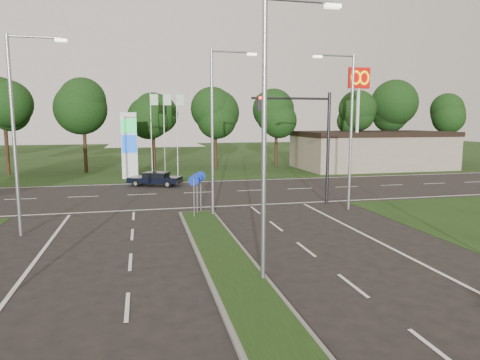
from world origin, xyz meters
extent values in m
cube|color=black|center=(0.00, 55.00, 0.00)|extent=(160.00, 50.00, 0.02)
cube|color=black|center=(0.00, 24.00, 0.00)|extent=(160.00, 12.00, 0.02)
cube|color=slate|center=(0.00, 4.00, 0.06)|extent=(2.00, 26.00, 0.12)
cube|color=gray|center=(22.00, 36.00, 2.00)|extent=(16.00, 9.00, 4.00)
cylinder|color=gray|center=(0.80, 6.00, 4.50)|extent=(0.16, 0.16, 9.00)
cylinder|color=gray|center=(1.90, 6.00, 8.90)|extent=(2.20, 0.10, 0.10)
cube|color=#FFF2CC|center=(3.00, 6.00, 8.80)|extent=(0.50, 0.22, 0.12)
cylinder|color=gray|center=(0.80, 16.00, 4.50)|extent=(0.16, 0.16, 9.00)
cylinder|color=gray|center=(1.90, 16.00, 8.90)|extent=(2.20, 0.10, 0.10)
cube|color=#FFF2CC|center=(3.00, 16.00, 8.80)|extent=(0.50, 0.22, 0.12)
cylinder|color=gray|center=(-8.50, 14.00, 4.50)|extent=(0.16, 0.16, 9.00)
cylinder|color=gray|center=(-7.40, 14.00, 8.90)|extent=(2.20, 0.10, 0.10)
cube|color=#FFF2CC|center=(-6.30, 14.00, 8.80)|extent=(0.50, 0.22, 0.12)
cylinder|color=gray|center=(9.00, 16.00, 4.50)|extent=(0.16, 0.16, 9.00)
cylinder|color=gray|center=(7.90, 16.00, 8.90)|extent=(2.20, 0.10, 0.10)
cube|color=#FFF2CC|center=(6.80, 16.00, 8.80)|extent=(0.50, 0.22, 0.12)
cylinder|color=black|center=(8.50, 18.00, 3.50)|extent=(0.20, 0.20, 7.00)
cylinder|color=black|center=(6.00, 18.00, 6.60)|extent=(5.00, 0.14, 0.14)
cube|color=black|center=(4.00, 18.00, 6.30)|extent=(0.28, 0.28, 0.90)
sphere|color=#FF190C|center=(4.00, 17.82, 6.60)|extent=(0.20, 0.20, 0.20)
cylinder|color=gray|center=(-0.30, 15.50, 1.10)|extent=(0.06, 0.06, 2.20)
cylinder|color=#0C26A5|center=(-0.30, 15.50, 2.10)|extent=(0.56, 0.04, 0.56)
cylinder|color=gray|center=(0.00, 16.50, 1.10)|extent=(0.06, 0.06, 2.20)
cylinder|color=#0C26A5|center=(0.00, 16.50, 2.10)|extent=(0.56, 0.04, 0.56)
cylinder|color=gray|center=(0.30, 17.20, 1.10)|extent=(0.06, 0.06, 2.20)
cylinder|color=#0C26A5|center=(0.30, 17.20, 2.10)|extent=(0.56, 0.04, 0.56)
cube|color=silver|center=(-4.00, 33.00, 3.00)|extent=(1.40, 0.30, 6.00)
cube|color=#0CA53F|center=(-4.00, 32.82, 4.80)|extent=(1.30, 0.08, 1.20)
cube|color=#0C3FBF|center=(-4.00, 32.82, 3.20)|extent=(1.30, 0.08, 1.60)
cylinder|color=silver|center=(-2.00, 34.00, 4.00)|extent=(0.08, 0.08, 8.00)
cube|color=#B2D8B2|center=(-1.65, 34.00, 7.20)|extent=(0.70, 0.02, 1.00)
cylinder|color=silver|center=(-0.80, 34.00, 4.00)|extent=(0.08, 0.08, 8.00)
cube|color=#B2D8B2|center=(-0.45, 34.00, 7.20)|extent=(0.70, 0.02, 1.00)
cylinder|color=silver|center=(0.40, 34.00, 4.00)|extent=(0.08, 0.08, 8.00)
cube|color=#B2D8B2|center=(0.75, 34.00, 7.20)|extent=(0.70, 0.02, 1.00)
cylinder|color=silver|center=(18.00, 32.00, 5.00)|extent=(0.30, 0.30, 10.00)
cube|color=#BF0C07|center=(18.00, 32.00, 9.40)|extent=(2.20, 0.35, 2.00)
torus|color=#FFC600|center=(17.55, 31.78, 9.40)|extent=(1.06, 0.16, 1.06)
torus|color=#FFC600|center=(18.45, 31.78, 9.40)|extent=(1.06, 0.16, 1.06)
cylinder|color=black|center=(0.00, 40.00, 2.20)|extent=(0.36, 0.36, 4.40)
sphere|color=black|center=(0.00, 40.00, 6.50)|extent=(6.00, 6.00, 6.00)
sphere|color=black|center=(0.30, 39.80, 7.50)|extent=(4.80, 4.80, 4.80)
cube|color=black|center=(-1.94, 28.00, 0.52)|extent=(4.48, 3.18, 0.42)
cube|color=black|center=(-1.87, 27.97, 0.92)|extent=(2.24, 2.04, 0.40)
cube|color=black|center=(-1.87, 27.97, 1.12)|extent=(1.90, 1.83, 0.04)
cylinder|color=black|center=(-3.47, 27.81, 0.29)|extent=(0.61, 0.40, 0.58)
cylinder|color=black|center=(-2.87, 29.22, 0.29)|extent=(0.61, 0.40, 0.58)
cylinder|color=black|center=(-1.02, 26.78, 0.29)|extent=(0.61, 0.40, 0.58)
cylinder|color=black|center=(-0.42, 28.19, 0.29)|extent=(0.61, 0.40, 0.58)
camera|label=1|loc=(-2.98, -6.95, 5.25)|focal=32.00mm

